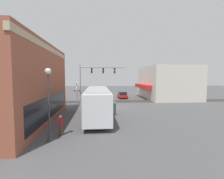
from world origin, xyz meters
TOP-DOWN VIEW (x-y plane):
  - ground_plane at (0.00, 0.00)m, footprint 120.00×120.00m
  - shop_building at (10.70, -12.18)m, footprint 13.97×10.62m
  - city_bus at (-6.25, 2.80)m, footprint 11.99×2.59m
  - traffic_signal_gantry at (3.82, 3.24)m, footprint 0.42×7.92m
  - crossing_signal at (3.61, 6.25)m, footprint 1.41×1.18m
  - streetlamp at (-13.46, 6.28)m, footprint 0.44×0.44m
  - rail_track_near at (6.00, 0.00)m, footprint 2.60×60.00m
  - parked_car_red at (11.13, -2.60)m, footprint 4.27×1.82m
  - pedestrian_by_lamp at (-12.26, 5.71)m, footprint 0.34×0.34m
  - pedestrian_near_bus at (-5.44, 0.73)m, footprint 0.34×0.34m

SIDE VIEW (x-z plane):
  - ground_plane at x=0.00m, z-range 0.00..0.00m
  - rail_track_near at x=6.00m, z-range -0.05..0.10m
  - parked_car_red at x=11.13m, z-range -0.05..1.38m
  - pedestrian_by_lamp at x=-12.26m, z-range 0.01..1.63m
  - pedestrian_near_bus at x=-5.44m, z-range 0.01..1.66m
  - city_bus at x=-6.25m, z-range 0.17..3.50m
  - crossing_signal at x=3.61m, z-range 0.39..4.20m
  - streetlamp at x=-13.46m, z-range 0.50..5.80m
  - shop_building at x=10.70m, z-range -0.01..6.81m
  - traffic_signal_gantry at x=3.82m, z-range 1.64..8.28m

